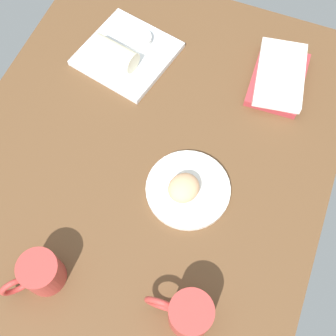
{
  "coord_description": "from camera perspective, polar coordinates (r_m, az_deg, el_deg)",
  "views": [
    {
      "loc": [
        -45.59,
        -23.13,
        100.84
      ],
      "look_at": [
        -4.59,
        -7.06,
        7.0
      ],
      "focal_mm": 47.01,
      "sensor_mm": 36.0,
      "label": 1
    }
  ],
  "objects": [
    {
      "name": "round_plate",
      "position": [
        1.04,
        2.61,
        -2.76
      ],
      "size": [
        20.04,
        20.04,
        1.4
      ],
      "primitive_type": "cylinder",
      "color": "white",
      "rests_on": "dining_table"
    },
    {
      "name": "sauce_cup",
      "position": [
        1.26,
        -3.55,
        16.38
      ],
      "size": [
        5.94,
        5.94,
        2.21
      ],
      "color": "silver",
      "rests_on": "square_plate"
    },
    {
      "name": "square_plate",
      "position": [
        1.25,
        -5.32,
        14.52
      ],
      "size": [
        27.47,
        27.47,
        1.6
      ],
      "primitive_type": "cube",
      "rotation": [
        0.0,
        0.0,
        -0.22
      ],
      "color": "white",
      "rests_on": "dining_table"
    },
    {
      "name": "second_mug",
      "position": [
        0.92,
        2.66,
        -18.35
      ],
      "size": [
        8.96,
        14.26,
        10.06
      ],
      "color": "#B23833",
      "rests_on": "dining_table"
    },
    {
      "name": "breakfast_wrap",
      "position": [
        1.21,
        -7.0,
        14.55
      ],
      "size": [
        8.25,
        13.59,
        5.77
      ],
      "primitive_type": "cylinder",
      "rotation": [
        1.57,
        0.0,
        6.08
      ],
      "color": "beige",
      "rests_on": "square_plate"
    },
    {
      "name": "book_stack",
      "position": [
        1.22,
        14.21,
        11.38
      ],
      "size": [
        22.77,
        15.41,
        4.44
      ],
      "color": "#A53338",
      "rests_on": "dining_table"
    },
    {
      "name": "coffee_mug",
      "position": [
        0.98,
        -16.25,
        -12.97
      ],
      "size": [
        11.69,
        10.6,
        9.19
      ],
      "color": "#B23833",
      "rests_on": "dining_table"
    },
    {
      "name": "scone_pastry",
      "position": [
        1.01,
        2.06,
        -2.59
      ],
      "size": [
        9.65,
        9.23,
        4.45
      ],
      "primitive_type": "ellipsoid",
      "rotation": [
        0.0,
        0.0,
        2.78
      ],
      "color": "tan",
      "rests_on": "round_plate"
    },
    {
      "name": "dining_table",
      "position": [
        1.11,
        -2.52,
        2.1
      ],
      "size": [
        110.0,
        90.0,
        4.0
      ],
      "primitive_type": "cube",
      "color": "brown",
      "rests_on": "ground"
    }
  ]
}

